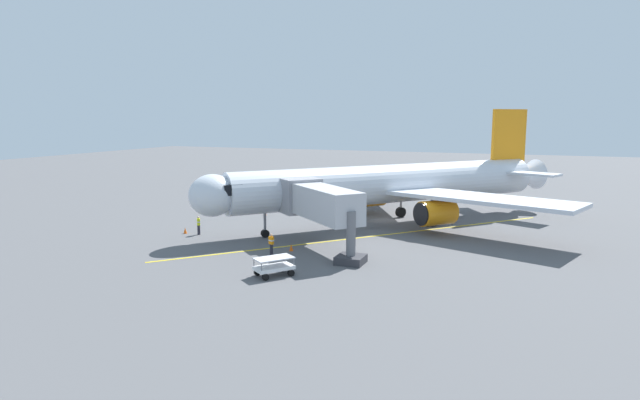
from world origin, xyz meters
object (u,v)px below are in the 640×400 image
object	(u,v)px
tug_near_nose	(379,195)
safety_cone_nose_left	(185,230)
jet_bridge	(317,202)
airplane	(394,184)
ground_crew_marshaller	(199,225)
safety_cone_wing_port	(291,247)
baggage_cart_portside	(399,190)
safety_cone_nose_right	(340,257)
safety_cone_wing_starboard	(265,213)
baggage_cart_starboard_side	(274,266)
ground_crew_wing_walker	(271,244)

from	to	relation	value
tug_near_nose	safety_cone_nose_left	xyz separation A→B (m)	(11.27, 25.60, -0.43)
jet_bridge	airplane	bearing A→B (deg)	-106.03
ground_crew_marshaller	safety_cone_wing_port	xyz separation A→B (m)	(-10.41, 2.37, -0.61)
jet_bridge	tug_near_nose	xyz separation A→B (m)	(2.03, -25.98, -3.06)
baggage_cart_portside	safety_cone_nose_right	world-z (taller)	baggage_cart_portside
jet_bridge	safety_cone_wing_port	size ratio (longest dim) A/B	17.91
safety_cone_wing_starboard	baggage_cart_starboard_side	bearing A→B (deg)	119.13
ground_crew_marshaller	baggage_cart_starboard_side	distance (m)	15.21
tug_near_nose	baggage_cart_starboard_side	world-z (taller)	tug_near_nose
ground_crew_marshaller	safety_cone_wing_port	bearing A→B (deg)	167.20
baggage_cart_starboard_side	safety_cone_nose_left	xyz separation A→B (m)	(13.67, -8.97, -0.38)
safety_cone_nose_right	safety_cone_wing_starboard	world-z (taller)	same
ground_crew_marshaller	safety_cone_nose_right	distance (m)	15.45
jet_bridge	safety_cone_wing_starboard	size ratio (longest dim) A/B	17.91
airplane	safety_cone_wing_starboard	world-z (taller)	airplane
baggage_cart_starboard_side	safety_cone_wing_starboard	xyz separation A→B (m)	(11.19, -20.09, -0.38)
safety_cone_nose_right	tug_near_nose	bearing A→B (deg)	-79.88
airplane	safety_cone_nose_right	xyz separation A→B (m)	(0.28, 15.13, -3.73)
airplane	safety_cone_nose_left	size ratio (longest dim) A/B	61.01
safety_cone_wing_port	jet_bridge	bearing A→B (deg)	-126.90
tug_near_nose	airplane	bearing A→B (deg)	111.41
tug_near_nose	safety_cone_wing_port	xyz separation A→B (m)	(-0.59, 27.90, -0.43)
airplane	tug_near_nose	xyz separation A→B (m)	(5.48, -13.97, -3.30)
baggage_cart_portside	safety_cone_nose_left	xyz separation A→B (m)	(12.35, 32.17, -0.38)
ground_crew_marshaller	tug_near_nose	distance (m)	27.36
ground_crew_wing_walker	safety_cone_wing_port	xyz separation A→B (m)	(-0.87, -1.80, -0.61)
ground_crew_wing_walker	baggage_cart_starboard_side	bearing A→B (deg)	118.79
tug_near_nose	ground_crew_wing_walker	bearing A→B (deg)	89.47
ground_crew_wing_walker	baggage_cart_portside	size ratio (longest dim) A/B	0.58
safety_cone_nose_left	safety_cone_wing_starboard	distance (m)	11.39
safety_cone_wing_port	safety_cone_wing_starboard	xyz separation A→B (m)	(9.38, -13.42, 0.00)
safety_cone_nose_left	safety_cone_nose_right	xyz separation A→B (m)	(-16.47, 3.50, 0.00)
tug_near_nose	safety_cone_wing_port	bearing A→B (deg)	91.21
tug_near_nose	baggage_cart_portside	distance (m)	6.66
tug_near_nose	safety_cone_nose_right	xyz separation A→B (m)	(-5.20, 29.10, -0.43)
ground_crew_wing_walker	baggage_cart_portside	distance (m)	36.29
airplane	safety_cone_wing_port	world-z (taller)	airplane
jet_bridge	baggage_cart_portside	bearing A→B (deg)	-88.33
safety_cone_nose_right	safety_cone_nose_left	bearing A→B (deg)	-12.00
safety_cone_nose_left	safety_cone_nose_right	distance (m)	16.83
jet_bridge	baggage_cart_portside	distance (m)	32.71
ground_crew_wing_walker	baggage_cart_starboard_side	size ratio (longest dim) A/B	0.59
tug_near_nose	safety_cone_nose_left	distance (m)	27.98
safety_cone_wing_port	safety_cone_nose_right	bearing A→B (deg)	165.35
baggage_cart_portside	safety_cone_wing_starboard	bearing A→B (deg)	64.87
baggage_cart_portside	safety_cone_wing_starboard	world-z (taller)	baggage_cart_portside
jet_bridge	ground_crew_wing_walker	distance (m)	5.24
jet_bridge	ground_crew_marshaller	world-z (taller)	jet_bridge
baggage_cart_starboard_side	safety_cone_nose_right	size ratio (longest dim) A/B	5.30
ground_crew_marshaller	ground_crew_wing_walker	xyz separation A→B (m)	(-9.55, 4.17, 0.00)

